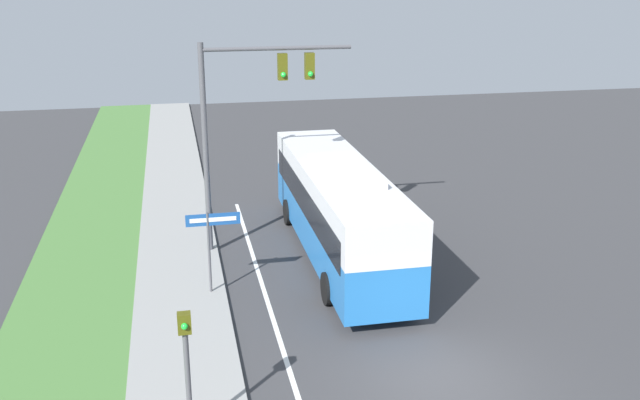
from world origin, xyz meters
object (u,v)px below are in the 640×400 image
at_px(bus, 338,205).
at_px(street_sign, 211,236).
at_px(signal_gantry, 245,108).
at_px(pedestrian_signal, 186,354).

bearing_deg(bus, street_sign, -153.31).
distance_m(signal_gantry, pedestrian_signal, 11.44).
xyz_separation_m(bus, street_sign, (-4.53, -2.28, 0.05)).
xyz_separation_m(signal_gantry, street_sign, (-1.54, -3.58, -3.22)).
relative_size(bus, pedestrian_signal, 3.96).
height_order(bus, signal_gantry, signal_gantry).
bearing_deg(pedestrian_signal, signal_gantry, 76.85).
bearing_deg(bus, signal_gantry, 156.48).
relative_size(bus, signal_gantry, 1.59).
height_order(bus, pedestrian_signal, bus).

